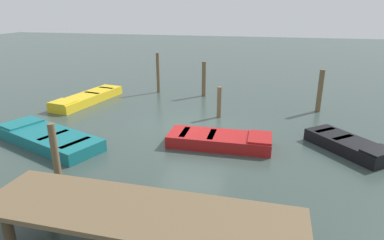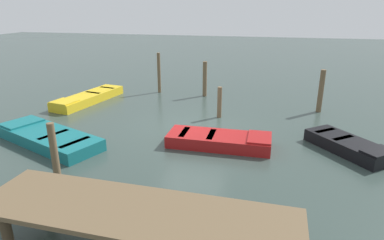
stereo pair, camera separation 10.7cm
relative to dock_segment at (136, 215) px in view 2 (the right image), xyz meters
The scene contains 11 objects.
ground_plane 6.85m from the dock_segment, 85.50° to the right, with size 80.00×80.00×0.00m, color #33423D.
dock_segment is the anchor object (origin of this frame).
rowboat_yellow 11.17m from the dock_segment, 55.71° to the right, with size 1.84×4.24×0.46m.
rowboat_black 7.64m from the dock_segment, 129.39° to the right, with size 2.57×2.79×0.46m.
rowboat_teal 6.62m from the dock_segment, 40.61° to the right, with size 4.40×2.88×0.46m.
rowboat_red 5.47m from the dock_segment, 97.89° to the right, with size 3.41×1.25×0.46m.
mooring_piling_near_right 12.35m from the dock_segment, 73.38° to the right, with size 0.17×0.17×2.12m, color brown.
mooring_piling_mid_right 11.07m from the dock_segment, 113.64° to the right, with size 0.22×0.22×1.87m, color brown.
mooring_piling_mid_left 11.69m from the dock_segment, 85.06° to the right, with size 0.21×0.21×1.79m, color brown.
mooring_piling_far_right 4.00m from the dock_segment, 34.68° to the right, with size 0.20×0.20×1.56m, color brown.
mooring_piling_near_left 8.37m from the dock_segment, 91.82° to the right, with size 0.19×0.19×1.31m, color brown.
Camera 2 is at (-2.73, 11.58, 4.48)m, focal length 31.08 mm.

